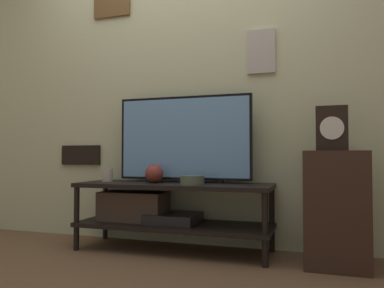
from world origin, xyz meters
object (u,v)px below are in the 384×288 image
Objects in this scene: television at (184,138)px; vase_wide_bowl at (192,180)px; candle_jar at (107,175)px; mantel_clock at (331,129)px; vase_round_glass at (154,174)px.

television is 0.40m from vase_wide_bowl.
candle_jar is at bearing 169.39° from vase_wide_bowl.
mantel_clock reaches higher than candle_jar.
mantel_clock is at bearing -1.10° from candle_jar.
vase_round_glass reaches higher than vase_wide_bowl.
candle_jar is (-0.73, 0.14, 0.02)m from vase_wide_bowl.
candle_jar is at bearing 176.65° from vase_round_glass.
vase_round_glass is 1.26m from mantel_clock.
candle_jar is (-0.40, 0.02, -0.02)m from vase_round_glass.
vase_round_glass is at bearing 160.96° from vase_wide_bowl.
mantel_clock is at bearing -6.32° from television.
vase_round_glass reaches higher than candle_jar.
television is at bearing 7.89° from candle_jar.
candle_jar is at bearing 178.90° from mantel_clock.
vase_round_glass is at bearing -3.35° from candle_jar.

